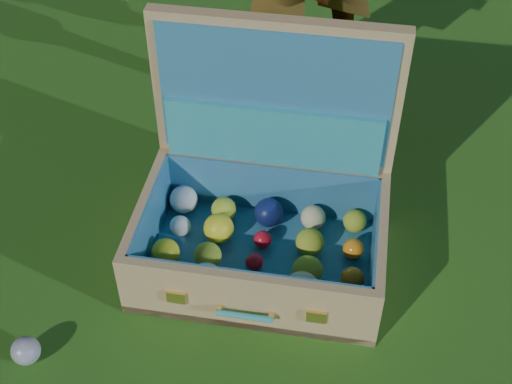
# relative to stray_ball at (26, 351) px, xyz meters

# --- Properties ---
(ground) EXTENTS (60.00, 60.00, 0.00)m
(ground) POSITION_rel_stray_ball_xyz_m (0.55, 0.06, -0.04)
(ground) COLOR #215114
(ground) RESTS_ON ground
(stray_ball) EXTENTS (0.07, 0.07, 0.07)m
(stray_ball) POSITION_rel_stray_ball_xyz_m (0.00, 0.00, 0.00)
(stray_ball) COLOR #416BAA
(stray_ball) RESTS_ON ground
(suitcase) EXTENTS (0.78, 0.66, 0.65)m
(suitcase) POSITION_rel_stray_ball_xyz_m (0.64, 0.31, 0.15)
(suitcase) COLOR tan
(suitcase) RESTS_ON ground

